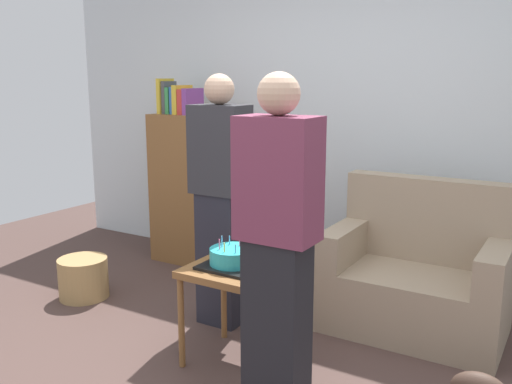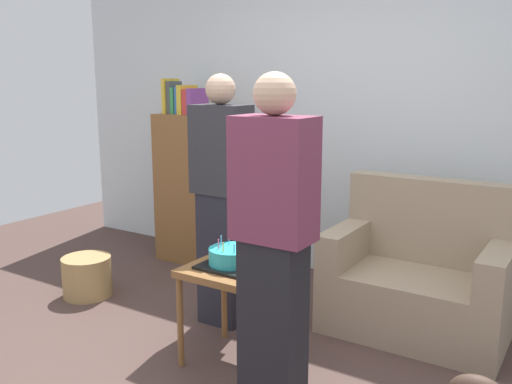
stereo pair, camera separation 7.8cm
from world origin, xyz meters
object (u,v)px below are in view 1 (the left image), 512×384
at_px(side_table, 233,281).
at_px(person_holding_cake, 278,250).
at_px(couch, 417,278).
at_px(person_blowing_candles, 221,200).
at_px(bookshelf, 196,187).
at_px(birthday_cake, 233,258).
at_px(wicker_basket, 83,278).

height_order(side_table, person_holding_cake, person_holding_cake).
xyz_separation_m(couch, person_blowing_candles, (-1.13, -0.58, 0.49)).
bearing_deg(side_table, bookshelf, 133.53).
distance_m(couch, side_table, 1.26).
height_order(birthday_cake, person_holding_cake, person_holding_cake).
distance_m(couch, birthday_cake, 1.28).
xyz_separation_m(couch, person_holding_cake, (-0.31, -1.30, 0.49)).
distance_m(birthday_cake, person_blowing_candles, 0.57).
height_order(person_blowing_candles, person_holding_cake, same).
bearing_deg(person_blowing_candles, side_table, -62.28).
xyz_separation_m(bookshelf, wicker_basket, (-0.23, -1.10, -0.53)).
bearing_deg(birthday_cake, couch, 51.45).
relative_size(couch, bookshelf, 0.69).
bearing_deg(bookshelf, birthday_cake, -46.47).
distance_m(couch, person_holding_cake, 1.43).
xyz_separation_m(bookshelf, birthday_cake, (1.24, -1.31, -0.06)).
bearing_deg(bookshelf, couch, -9.34).
distance_m(couch, person_blowing_candles, 1.36).
height_order(bookshelf, side_table, bookshelf).
relative_size(person_holding_cake, wicker_basket, 4.53).
height_order(side_table, wicker_basket, side_table).
distance_m(birthday_cake, wicker_basket, 1.56).
xyz_separation_m(side_table, wicker_basket, (-1.47, 0.21, -0.33)).
bearing_deg(person_blowing_candles, bookshelf, 120.17).
height_order(bookshelf, person_blowing_candles, person_blowing_candles).
bearing_deg(person_holding_cake, side_table, -21.70).
bearing_deg(couch, wicker_basket, -161.15).
bearing_deg(side_table, person_holding_cake, -35.29).
height_order(side_table, person_blowing_candles, person_blowing_candles).
distance_m(person_holding_cake, wicker_basket, 2.12).
bearing_deg(side_table, wicker_basket, 171.95).
relative_size(couch, birthday_cake, 3.44).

